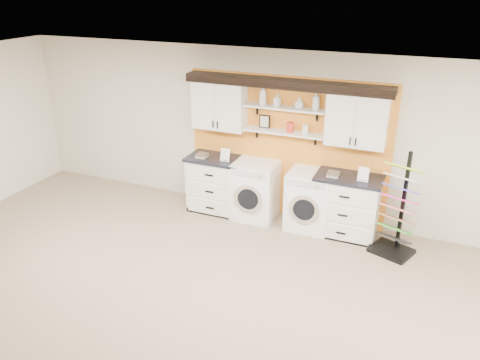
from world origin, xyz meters
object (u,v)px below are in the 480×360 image
at_px(dryer, 310,200).
at_px(sample_rack, 396,222).
at_px(base_cabinet_right, 347,206).
at_px(base_cabinet_left, 217,184).
at_px(washer, 255,190).

xyz_separation_m(dryer, sample_rack, (1.38, -0.26, 0.02)).
bearing_deg(base_cabinet_right, sample_rack, -18.98).
height_order(base_cabinet_left, washer, washer).
bearing_deg(base_cabinet_left, dryer, -0.12).
relative_size(base_cabinet_left, dryer, 1.03).
height_order(base_cabinet_right, dryer, base_cabinet_right).
distance_m(washer, dryer, 0.94).
height_order(washer, sample_rack, sample_rack).
distance_m(washer, sample_rack, 2.34).
relative_size(base_cabinet_right, washer, 1.03).
relative_size(base_cabinet_right, dryer, 1.05).
relative_size(base_cabinet_left, sample_rack, 0.64).
xyz_separation_m(base_cabinet_left, washer, (0.72, -0.00, 0.00)).
distance_m(base_cabinet_left, base_cabinet_right, 2.26).
relative_size(washer, dryer, 1.02).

